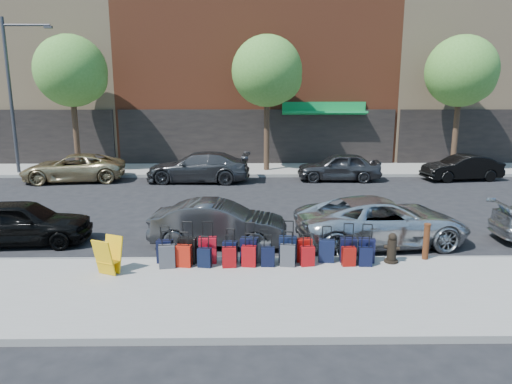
{
  "coord_description": "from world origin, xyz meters",
  "views": [
    {
      "loc": [
        -0.4,
        -15.79,
        4.36
      ],
      "look_at": [
        -0.22,
        -1.5,
        1.25
      ],
      "focal_mm": 32.0,
      "sensor_mm": 36.0,
      "label": 1
    }
  ],
  "objects_px": {
    "tree_left": "(74,73)",
    "streetlight": "(13,87)",
    "suitcase_front_5": "(264,252)",
    "car_far_1": "(198,167)",
    "bollard": "(426,241)",
    "display_rack": "(108,256)",
    "tree_right": "(464,73)",
    "car_near_1": "(219,224)",
    "car_near_0": "(22,222)",
    "tree_center": "(270,73)",
    "car_far_3": "(462,168)",
    "car_far_0": "(73,168)",
    "fire_hydrant": "(392,249)",
    "car_far_2": "(339,167)",
    "car_near_2": "(382,221)"
  },
  "relations": [
    {
      "from": "car_near_2",
      "to": "car_far_3",
      "type": "relative_size",
      "value": 1.27
    },
    {
      "from": "bollard",
      "to": "car_near_0",
      "type": "distance_m",
      "value": 11.37
    },
    {
      "from": "streetlight",
      "to": "display_rack",
      "type": "xyz_separation_m",
      "value": [
        9.03,
        -14.34,
        -4.08
      ]
    },
    {
      "from": "streetlight",
      "to": "car_far_3",
      "type": "relative_size",
      "value": 2.04
    },
    {
      "from": "fire_hydrant",
      "to": "car_far_1",
      "type": "xyz_separation_m",
      "value": [
        -6.19,
        11.62,
        0.24
      ]
    },
    {
      "from": "tree_center",
      "to": "suitcase_front_5",
      "type": "height_order",
      "value": "tree_center"
    },
    {
      "from": "car_far_0",
      "to": "car_far_1",
      "type": "distance_m",
      "value": 6.29
    },
    {
      "from": "car_near_2",
      "to": "car_far_1",
      "type": "xyz_separation_m",
      "value": [
        -6.46,
        9.72,
        0.05
      ]
    },
    {
      "from": "bollard",
      "to": "car_near_0",
      "type": "bearing_deg",
      "value": 170.97
    },
    {
      "from": "car_far_0",
      "to": "car_far_3",
      "type": "height_order",
      "value": "car_far_0"
    },
    {
      "from": "car_far_2",
      "to": "car_near_2",
      "type": "bearing_deg",
      "value": -1.7
    },
    {
      "from": "tree_center",
      "to": "tree_right",
      "type": "distance_m",
      "value": 10.5
    },
    {
      "from": "tree_left",
      "to": "streetlight",
      "type": "relative_size",
      "value": 0.91
    },
    {
      "from": "car_far_3",
      "to": "tree_center",
      "type": "bearing_deg",
      "value": -112.37
    },
    {
      "from": "tree_left",
      "to": "car_near_0",
      "type": "relative_size",
      "value": 1.86
    },
    {
      "from": "bollard",
      "to": "display_rack",
      "type": "distance_m",
      "value": 7.95
    },
    {
      "from": "car_far_0",
      "to": "car_near_1",
      "type": "bearing_deg",
      "value": 30.95
    },
    {
      "from": "car_near_0",
      "to": "car_near_2",
      "type": "relative_size",
      "value": 0.78
    },
    {
      "from": "tree_center",
      "to": "suitcase_front_5",
      "type": "relative_size",
      "value": 8.45
    },
    {
      "from": "car_near_2",
      "to": "car_far_1",
      "type": "height_order",
      "value": "car_far_1"
    },
    {
      "from": "fire_hydrant",
      "to": "display_rack",
      "type": "bearing_deg",
      "value": -150.41
    },
    {
      "from": "tree_left",
      "to": "car_far_3",
      "type": "height_order",
      "value": "tree_left"
    },
    {
      "from": "display_rack",
      "to": "car_near_0",
      "type": "bearing_deg",
      "value": 165.45
    },
    {
      "from": "suitcase_front_5",
      "to": "car_far_3",
      "type": "xyz_separation_m",
      "value": [
        10.43,
        11.82,
        0.23
      ]
    },
    {
      "from": "tree_left",
      "to": "bollard",
      "type": "relative_size",
      "value": 7.67
    },
    {
      "from": "car_near_1",
      "to": "car_far_0",
      "type": "xyz_separation_m",
      "value": [
        -7.98,
        9.96,
        0.04
      ]
    },
    {
      "from": "fire_hydrant",
      "to": "car_near_0",
      "type": "relative_size",
      "value": 0.2
    },
    {
      "from": "tree_center",
      "to": "display_rack",
      "type": "distance_m",
      "value": 16.4
    },
    {
      "from": "streetlight",
      "to": "car_near_2",
      "type": "xyz_separation_m",
      "value": [
        16.24,
        -11.78,
        -3.97
      ]
    },
    {
      "from": "suitcase_front_5",
      "to": "car_far_1",
      "type": "bearing_deg",
      "value": 104.82
    },
    {
      "from": "car_near_0",
      "to": "car_near_1",
      "type": "xyz_separation_m",
      "value": [
        5.78,
        -0.15,
        -0.02
      ]
    },
    {
      "from": "car_near_1",
      "to": "bollard",
      "type": "bearing_deg",
      "value": -101.81
    },
    {
      "from": "tree_right",
      "to": "streetlight",
      "type": "height_order",
      "value": "streetlight"
    },
    {
      "from": "car_near_0",
      "to": "tree_center",
      "type": "bearing_deg",
      "value": -36.35
    },
    {
      "from": "bollard",
      "to": "car_near_1",
      "type": "xyz_separation_m",
      "value": [
        -5.45,
        1.64,
        0.01
      ]
    },
    {
      "from": "streetlight",
      "to": "fire_hydrant",
      "type": "height_order",
      "value": "streetlight"
    },
    {
      "from": "car_far_3",
      "to": "car_far_1",
      "type": "bearing_deg",
      "value": -96.84
    },
    {
      "from": "streetlight",
      "to": "fire_hydrant",
      "type": "distance_m",
      "value": 21.43
    },
    {
      "from": "tree_right",
      "to": "car_near_0",
      "type": "height_order",
      "value": "tree_right"
    },
    {
      "from": "bollard",
      "to": "car_far_0",
      "type": "bearing_deg",
      "value": 139.19
    },
    {
      "from": "suitcase_front_5",
      "to": "car_near_0",
      "type": "relative_size",
      "value": 0.22
    },
    {
      "from": "streetlight",
      "to": "car_far_2",
      "type": "height_order",
      "value": "streetlight"
    },
    {
      "from": "car_near_0",
      "to": "tree_right",
      "type": "bearing_deg",
      "value": -60.16
    },
    {
      "from": "tree_left",
      "to": "streetlight",
      "type": "bearing_deg",
      "value": -166.61
    },
    {
      "from": "car_near_1",
      "to": "suitcase_front_5",
      "type": "bearing_deg",
      "value": -140.25
    },
    {
      "from": "fire_hydrant",
      "to": "car_far_0",
      "type": "bearing_deg",
      "value": 160.68
    },
    {
      "from": "car_near_2",
      "to": "car_far_3",
      "type": "height_order",
      "value": "car_near_2"
    },
    {
      "from": "fire_hydrant",
      "to": "suitcase_front_5",
      "type": "bearing_deg",
      "value": -156.77
    },
    {
      "from": "tree_right",
      "to": "car_near_1",
      "type": "distance_m",
      "value": 18.3
    },
    {
      "from": "tree_right",
      "to": "car_far_0",
      "type": "height_order",
      "value": "tree_right"
    }
  ]
}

